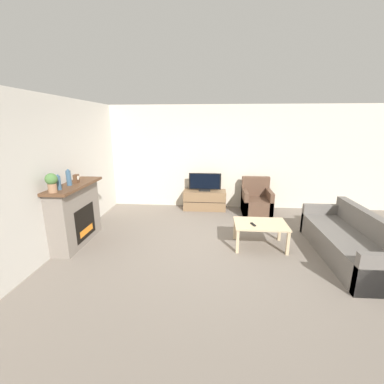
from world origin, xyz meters
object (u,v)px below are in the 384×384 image
at_px(mantel_clock, 76,178).
at_px(tv_stand, 205,200).
at_px(potted_plant, 52,182).
at_px(remote, 253,224).
at_px(mantel_vase_left, 58,183).
at_px(coffee_table, 260,226).
at_px(armchair, 256,202).
at_px(couch, 350,243).
at_px(tv, 205,183).
at_px(fireplace, 76,214).
at_px(mantel_vase_centre_left, 69,178).

distance_m(mantel_clock, tv_stand, 3.27).
relative_size(potted_plant, remote, 2.02).
relative_size(mantel_vase_left, coffee_table, 0.27).
bearing_deg(armchair, couch, -60.57).
xyz_separation_m(armchair, coffee_table, (-0.22, -1.86, 0.11)).
bearing_deg(mantel_vase_left, potted_plant, -90.00).
distance_m(mantel_clock, couch, 4.98).
bearing_deg(potted_plant, couch, 4.75).
xyz_separation_m(tv_stand, tv, (-0.00, -0.00, 0.47)).
bearing_deg(mantel_vase_left, remote, 7.69).
bearing_deg(fireplace, coffee_table, 1.97).
height_order(mantel_clock, remote, mantel_clock).
xyz_separation_m(mantel_clock, armchair, (3.66, 1.84, -0.94)).
bearing_deg(armchair, fireplace, -151.70).
distance_m(fireplace, armchair, 4.18).
relative_size(coffee_table, remote, 6.10).
distance_m(mantel_vase_centre_left, armchair, 4.33).
bearing_deg(potted_plant, fireplace, 91.63).
distance_m(mantel_vase_left, tv, 3.56).
xyz_separation_m(mantel_vase_centre_left, armchair, (3.66, 2.08, -1.01)).
xyz_separation_m(potted_plant, remote, (3.28, 0.62, -0.87)).
height_order(fireplace, coffee_table, fireplace).
xyz_separation_m(mantel_clock, tv, (2.34, 2.06, -0.51)).
bearing_deg(mantel_vase_left, tv, 48.22).
bearing_deg(fireplace, remote, 0.43).
height_order(tv, remote, tv).
bearing_deg(armchair, tv, 170.31).
distance_m(armchair, coffee_table, 1.88).
distance_m(fireplace, potted_plant, 0.95).
distance_m(potted_plant, couch, 5.01).
relative_size(fireplace, remote, 8.99).
relative_size(mantel_vase_centre_left, couch, 0.13).
relative_size(mantel_vase_centre_left, armchair, 0.32).
bearing_deg(potted_plant, mantel_vase_centre_left, 90.00).
height_order(mantel_clock, couch, mantel_clock).
xyz_separation_m(fireplace, tv_stand, (2.36, 2.20, -0.33)).
bearing_deg(tv_stand, mantel_vase_centre_left, -135.39).
distance_m(mantel_vase_left, mantel_clock, 0.56).
bearing_deg(coffee_table, armchair, 83.10).
xyz_separation_m(fireplace, mantel_vase_centre_left, (0.02, -0.10, 0.71)).
bearing_deg(armchair, mantel_clock, -153.30).
bearing_deg(mantel_vase_centre_left, tv_stand, 44.61).
distance_m(mantel_clock, coffee_table, 3.53).
distance_m(fireplace, mantel_clock, 0.66).
height_order(fireplace, mantel_clock, mantel_clock).
height_order(tv_stand, tv, tv).
height_order(potted_plant, tv, potted_plant).
bearing_deg(fireplace, couch, -2.19).
xyz_separation_m(mantel_clock, tv_stand, (2.34, 2.07, -0.98)).
distance_m(mantel_vase_centre_left, potted_plant, 0.49).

